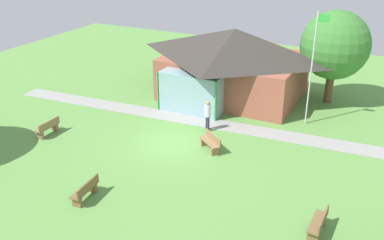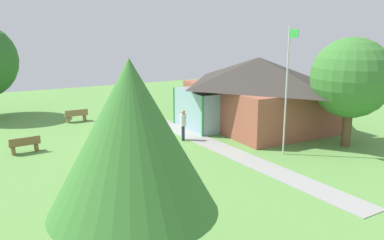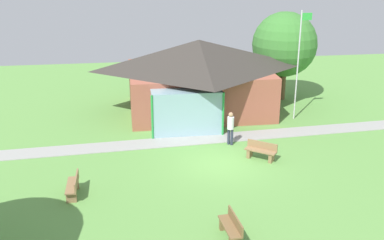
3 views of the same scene
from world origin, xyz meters
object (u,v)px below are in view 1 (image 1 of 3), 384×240
at_px(flagpole, 313,65).
at_px(bench_lawn_far_right, 319,224).
at_px(visitor_on_path, 208,113).
at_px(pavilion, 233,62).
at_px(bench_front_center, 86,191).
at_px(bench_mid_left, 48,128).
at_px(bench_rear_near_path, 210,143).
at_px(tree_behind_pavilion_right, 335,45).

relative_size(flagpole, bench_lawn_far_right, 4.15).
distance_m(flagpole, visitor_on_path, 6.16).
height_order(pavilion, bench_front_center, pavilion).
bearing_deg(pavilion, bench_mid_left, -124.11).
xyz_separation_m(bench_rear_near_path, tree_behind_pavilion_right, (4.04, 9.12, 3.26)).
relative_size(visitor_on_path, tree_behind_pavilion_right, 0.30).
bearing_deg(tree_behind_pavilion_right, bench_lawn_far_right, -81.02).
relative_size(bench_mid_left, tree_behind_pavilion_right, 0.26).
xyz_separation_m(bench_lawn_far_right, bench_rear_near_path, (-6.13, 4.08, 0.00)).
relative_size(bench_rear_near_path, tree_behind_pavilion_right, 0.25).
height_order(bench_rear_near_path, tree_behind_pavilion_right, tree_behind_pavilion_right).
relative_size(pavilion, bench_front_center, 6.08).
xyz_separation_m(flagpole, visitor_on_path, (-4.61, -3.29, -2.42)).
bearing_deg(flagpole, bench_mid_left, -147.90).
distance_m(flagpole, bench_lawn_far_right, 10.14).
bearing_deg(bench_front_center, bench_mid_left, 50.61).
bearing_deg(pavilion, flagpole, -22.59).
relative_size(bench_front_center, visitor_on_path, 0.88).
distance_m(pavilion, tree_behind_pavilion_right, 6.25).
bearing_deg(pavilion, bench_lawn_far_right, -55.47).
distance_m(pavilion, bench_front_center, 13.79).
bearing_deg(bench_front_center, bench_rear_near_path, -29.87).
relative_size(flagpole, visitor_on_path, 3.61).
height_order(bench_lawn_far_right, tree_behind_pavilion_right, tree_behind_pavilion_right).
height_order(pavilion, visitor_on_path, pavilion).
distance_m(flagpole, tree_behind_pavilion_right, 3.91).
bearing_deg(bench_rear_near_path, bench_mid_left, 53.18).
xyz_separation_m(pavilion, bench_mid_left, (-6.63, -9.79, -1.88)).
relative_size(bench_front_center, bench_mid_left, 1.02).
bearing_deg(bench_rear_near_path, tree_behind_pavilion_right, -75.93).
height_order(pavilion, flagpole, flagpole).
xyz_separation_m(pavilion, visitor_on_path, (0.78, -5.54, -1.27)).
relative_size(bench_front_center, bench_rear_near_path, 1.06).
distance_m(bench_rear_near_path, tree_behind_pavilion_right, 10.49).
bearing_deg(bench_rear_near_path, bench_lawn_far_right, -175.69).
height_order(pavilion, bench_lawn_far_right, pavilion).
bearing_deg(tree_behind_pavilion_right, bench_mid_left, -137.61).
bearing_deg(tree_behind_pavilion_right, bench_rear_near_path, -113.91).
height_order(bench_front_center, bench_mid_left, same).
distance_m(bench_rear_near_path, visitor_on_path, 2.30).
distance_m(flagpole, bench_rear_near_path, 7.03).
distance_m(pavilion, bench_rear_near_path, 7.94).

